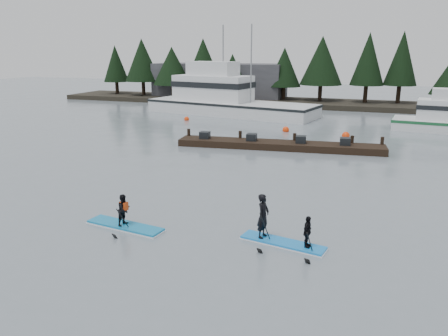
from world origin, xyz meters
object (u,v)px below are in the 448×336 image
(paddleboard_solo, at_px, (125,217))
(paddleboard_duo, at_px, (279,228))
(floating_dock, at_px, (279,145))
(fishing_boat_large, at_px, (226,106))

(paddleboard_solo, bearing_deg, paddleboard_duo, 13.13)
(floating_dock, distance_m, paddleboard_solo, 16.34)
(fishing_boat_large, distance_m, paddleboard_duo, 33.43)
(fishing_boat_large, xyz_separation_m, floating_dock, (9.33, -15.36, -0.56))
(floating_dock, height_order, paddleboard_solo, paddleboard_solo)
(fishing_boat_large, relative_size, floating_dock, 1.34)
(fishing_boat_large, bearing_deg, floating_dock, -47.10)
(fishing_boat_large, height_order, paddleboard_duo, fishing_boat_large)
(floating_dock, distance_m, paddleboard_duo, 15.93)
(paddleboard_solo, height_order, paddleboard_duo, paddleboard_duo)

